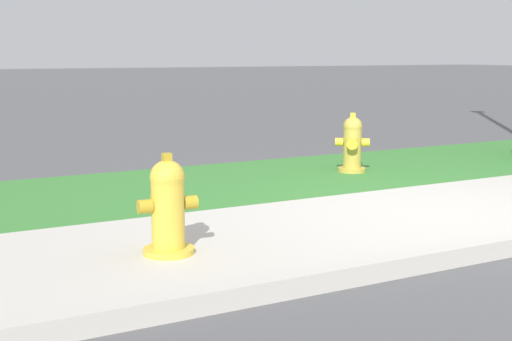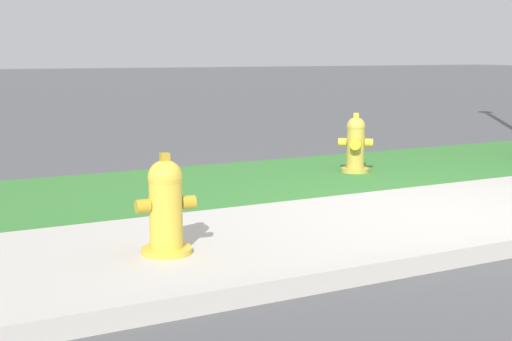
{
  "view_description": "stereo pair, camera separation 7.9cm",
  "coord_description": "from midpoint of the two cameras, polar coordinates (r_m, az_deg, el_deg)",
  "views": [
    {
      "loc": [
        -4.07,
        -4.3,
        1.31
      ],
      "look_at": [
        -1.41,
        0.54,
        0.4
      ],
      "focal_mm": 50.0,
      "sensor_mm": 36.0,
      "label": 1
    },
    {
      "loc": [
        -4.0,
        -4.34,
        1.31
      ],
      "look_at": [
        -1.41,
        0.54,
        0.4
      ],
      "focal_mm": 50.0,
      "sensor_mm": 36.0,
      "label": 2
    }
  ],
  "objects": [
    {
      "name": "ground_plane",
      "position": [
        6.05,
        13.94,
        -3.42
      ],
      "size": [
        120.0,
        120.0,
        0.0
      ],
      "primitive_type": "plane",
      "color": "#515154"
    },
    {
      "name": "sidewalk_pavement",
      "position": [
        6.05,
        13.95,
        -3.37
      ],
      "size": [
        18.0,
        2.05,
        0.01
      ],
      "primitive_type": "cube",
      "color": "#BCB7AD",
      "rests_on": "ground"
    },
    {
      "name": "fire_hydrant_mid_block",
      "position": [
        7.97,
        7.44,
        2.09
      ],
      "size": [
        0.36,
        0.35,
        0.66
      ],
      "rotation": [
        0.0,
        0.0,
        2.49
      ],
      "color": "gold",
      "rests_on": "ground"
    },
    {
      "name": "fire_hydrant_by_grass_verge",
      "position": [
        4.68,
        -7.57,
        -2.94
      ],
      "size": [
        0.4,
        0.38,
        0.68
      ],
      "rotation": [
        0.0,
        0.0,
        6.22
      ],
      "color": "gold",
      "rests_on": "ground"
    },
    {
      "name": "grass_verge",
      "position": [
        7.76,
        3.04,
        -0.36
      ],
      "size": [
        18.0,
        2.3,
        0.01
      ],
      "primitive_type": "cube",
      "color": "#387A33",
      "rests_on": "ground"
    }
  ]
}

